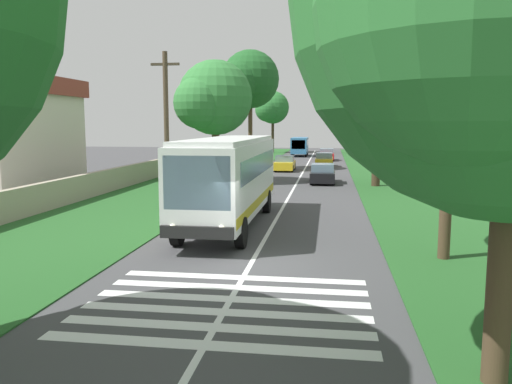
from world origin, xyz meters
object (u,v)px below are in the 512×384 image
object	(u,v)px
roadside_tree_left_3	(248,81)
utility_pole	(167,130)
roadside_tree_right_3	(352,109)
roadside_tree_right_1	(506,6)
trailing_car_1	(285,164)
trailing_car_3	(327,155)
trailing_minibus_0	(300,145)
trailing_car_0	(323,174)
roadside_tree_left_2	(272,109)
roadside_tree_right_0	(376,96)
trailing_car_2	(324,160)
coach_bus	(230,176)
roadside_tree_left_0	(213,100)
roadside_tree_right_2	(449,4)

from	to	relation	value
roadside_tree_left_3	utility_pole	world-z (taller)	roadside_tree_left_3
roadside_tree_right_3	roadside_tree_right_1	bearing A→B (deg)	179.53
utility_pole	roadside_tree_left_3	bearing A→B (deg)	-0.67
trailing_car_1	trailing_car_3	distance (m)	15.15
trailing_car_1	trailing_minibus_0	size ratio (longest dim) A/B	0.72
trailing_car_0	trailing_car_1	bearing A→B (deg)	20.46
roadside_tree_right_1	roadside_tree_right_3	xyz separation A→B (m)	(70.35, -0.57, 0.54)
utility_pole	roadside_tree_right_1	bearing A→B (deg)	-145.95
roadside_tree_left_2	utility_pole	world-z (taller)	roadside_tree_left_2
roadside_tree_right_0	roadside_tree_left_2	bearing A→B (deg)	15.77
trailing_car_2	trailing_minibus_0	distance (m)	17.68
trailing_car_2	roadside_tree_left_3	distance (m)	11.62
roadside_tree_left_3	roadside_tree_right_3	world-z (taller)	roadside_tree_left_3
trailing_car_3	roadside_tree_left_3	bearing A→B (deg)	153.66
roadside_tree_right_0	roadside_tree_right_3	size ratio (longest dim) A/B	0.88
trailing_minibus_0	trailing_car_2	bearing A→B (deg)	-168.51
coach_bus	trailing_car_0	xyz separation A→B (m)	(16.70, -3.68, -1.48)
roadside_tree_right_0	trailing_car_0	bearing A→B (deg)	65.71
roadside_tree_right_3	roadside_tree_right_0	bearing A→B (deg)	179.78
trailing_car_2	roadside_tree_right_3	xyz separation A→B (m)	(26.08, -3.74, 5.97)
coach_bus	trailing_minibus_0	xyz separation A→B (m)	(48.99, -0.11, -0.60)
trailing_car_0	roadside_tree_left_0	distance (m)	9.69
trailing_car_0	utility_pole	size ratio (longest dim) A/B	0.56
trailing_car_3	roadside_tree_right_2	distance (m)	46.42
coach_bus	roadside_tree_left_0	distance (m)	16.67
coach_bus	trailing_car_3	xyz separation A→B (m)	(41.12, -3.82, -1.48)
coach_bus	trailing_car_1	distance (m)	26.49
trailing_car_1	roadside_tree_right_1	bearing A→B (deg)	-170.19
roadside_tree_right_1	coach_bus	bearing A→B (deg)	28.37
trailing_car_2	roadside_tree_right_2	xyz separation A→B (m)	(-36.26, -3.99, 7.20)
roadside_tree_right_2	roadside_tree_right_3	size ratio (longest dim) A/B	1.06
roadside_tree_right_2	trailing_car_3	bearing A→B (deg)	4.75
roadside_tree_right_3	coach_bus	bearing A→B (deg)	172.73
roadside_tree_left_2	utility_pole	xyz separation A→B (m)	(-54.22, -0.97, -2.67)
trailing_car_0	roadside_tree_right_3	distance (m)	41.66
trailing_car_2	roadside_tree_right_1	world-z (taller)	roadside_tree_right_1
trailing_car_1	roadside_tree_left_2	size ratio (longest dim) A/B	0.46
roadside_tree_right_3	utility_pole	xyz separation A→B (m)	(-54.80, 11.08, -2.60)
trailing_car_2	trailing_minibus_0	world-z (taller)	trailing_minibus_0
roadside_tree_right_3	roadside_tree_left_3	bearing A→B (deg)	160.96
roadside_tree_right_2	roadside_tree_right_0	bearing A→B (deg)	1.19
roadside_tree_right_1	utility_pole	world-z (taller)	roadside_tree_right_1
trailing_minibus_0	roadside_tree_right_0	size ratio (longest dim) A/B	0.65
coach_bus	trailing_car_1	xyz separation A→B (m)	(26.45, -0.05, -1.48)
trailing_car_2	trailing_minibus_0	bearing A→B (deg)	11.49
roadside_tree_right_2	roadside_tree_left_3	bearing A→B (deg)	19.59
trailing_car_3	roadside_tree_right_1	distance (m)	54.06
trailing_car_0	trailing_car_1	xyz separation A→B (m)	(9.75, 3.64, 0.00)
trailing_car_1	trailing_car_2	world-z (taller)	same
coach_bus	trailing_car_0	world-z (taller)	coach_bus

